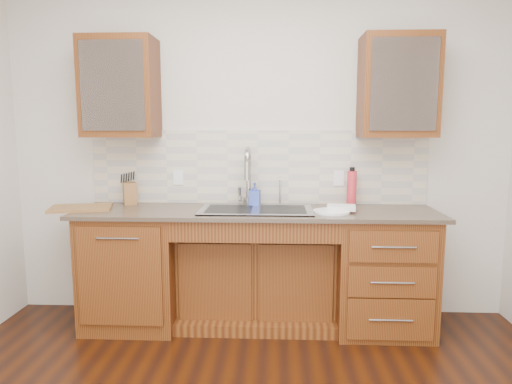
{
  "coord_description": "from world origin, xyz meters",
  "views": [
    {
      "loc": [
        0.15,
        -1.94,
        1.53
      ],
      "look_at": [
        0.0,
        1.4,
        1.05
      ],
      "focal_mm": 32.0,
      "sensor_mm": 36.0,
      "label": 1
    }
  ],
  "objects_px": {
    "soap_bottle": "(255,194)",
    "knife_block": "(130,193)",
    "water_bottle": "(352,189)",
    "cutting_board": "(81,208)",
    "plate": "(331,211)"
  },
  "relations": [
    {
      "from": "knife_block",
      "to": "cutting_board",
      "type": "height_order",
      "value": "knife_block"
    },
    {
      "from": "plate",
      "to": "knife_block",
      "type": "bearing_deg",
      "value": 168.71
    },
    {
      "from": "plate",
      "to": "cutting_board",
      "type": "bearing_deg",
      "value": 178.48
    },
    {
      "from": "water_bottle",
      "to": "cutting_board",
      "type": "bearing_deg",
      "value": -173.26
    },
    {
      "from": "soap_bottle",
      "to": "knife_block",
      "type": "xyz_separation_m",
      "value": [
        -1.02,
        0.07,
        -0.0
      ]
    },
    {
      "from": "plate",
      "to": "knife_block",
      "type": "distance_m",
      "value": 1.62
    },
    {
      "from": "soap_bottle",
      "to": "knife_block",
      "type": "distance_m",
      "value": 1.02
    },
    {
      "from": "water_bottle",
      "to": "cutting_board",
      "type": "height_order",
      "value": "water_bottle"
    },
    {
      "from": "plate",
      "to": "knife_block",
      "type": "relative_size",
      "value": 1.52
    },
    {
      "from": "soap_bottle",
      "to": "cutting_board",
      "type": "height_order",
      "value": "soap_bottle"
    },
    {
      "from": "water_bottle",
      "to": "knife_block",
      "type": "xyz_separation_m",
      "value": [
        -1.78,
        0.02,
        -0.05
      ]
    },
    {
      "from": "water_bottle",
      "to": "soap_bottle",
      "type": "bearing_deg",
      "value": -176.52
    },
    {
      "from": "water_bottle",
      "to": "cutting_board",
      "type": "xyz_separation_m",
      "value": [
        -2.07,
        -0.24,
        -0.13
      ]
    },
    {
      "from": "soap_bottle",
      "to": "water_bottle",
      "type": "distance_m",
      "value": 0.76
    },
    {
      "from": "plate",
      "to": "knife_block",
      "type": "height_order",
      "value": "knife_block"
    }
  ]
}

